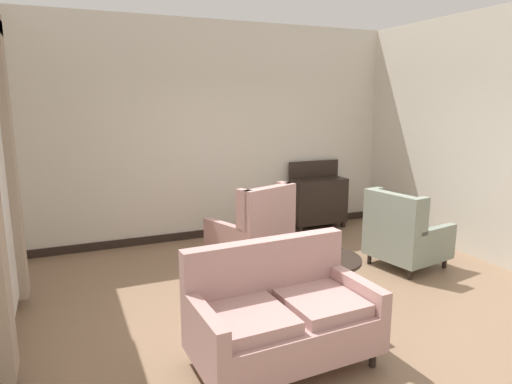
{
  "coord_description": "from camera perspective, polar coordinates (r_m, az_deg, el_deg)",
  "views": [
    {
      "loc": [
        -2.31,
        -3.97,
        2.16
      ],
      "look_at": [
        -0.32,
        0.63,
        1.13
      ],
      "focal_mm": 31.8,
      "sensor_mm": 36.0,
      "label": 1
    }
  ],
  "objects": [
    {
      "name": "settee",
      "position": [
        3.86,
        3.2,
        -15.3
      ],
      "size": [
        1.53,
        0.9,
        0.99
      ],
      "rotation": [
        0.0,
        0.0,
        0.04
      ],
      "color": "tan",
      "rests_on": "ground"
    },
    {
      "name": "sideboard",
      "position": [
        7.75,
        7.83,
        -0.96
      ],
      "size": [
        0.94,
        0.39,
        1.13
      ],
      "color": "black",
      "rests_on": "ground"
    },
    {
      "name": "coffee_table",
      "position": [
        5.12,
        8.01,
        -8.95
      ],
      "size": [
        0.92,
        0.92,
        0.45
      ],
      "color": "black",
      "rests_on": "ground"
    },
    {
      "name": "wall_back",
      "position": [
        7.16,
        -4.48,
        7.57
      ],
      "size": [
        5.99,
        0.08,
        3.32
      ],
      "primitive_type": "cube",
      "color": "silver",
      "rests_on": "ground"
    },
    {
      "name": "ground",
      "position": [
        5.08,
        6.35,
        -13.66
      ],
      "size": [
        8.16,
        8.16,
        0.0
      ],
      "primitive_type": "plane",
      "color": "#896B51"
    },
    {
      "name": "porcelain_vase",
      "position": [
        5.0,
        8.12,
        -6.91
      ],
      "size": [
        0.16,
        0.16,
        0.32
      ],
      "color": "beige",
      "rests_on": "coffee_table"
    },
    {
      "name": "wall_right",
      "position": [
        7.11,
        24.15,
        6.58
      ],
      "size": [
        0.08,
        3.89,
        3.32
      ],
      "primitive_type": "cube",
      "color": "silver",
      "rests_on": "ground"
    },
    {
      "name": "baseboard_back",
      "position": [
        7.39,
        -4.15,
        -4.94
      ],
      "size": [
        5.83,
        0.03,
        0.12
      ],
      "primitive_type": "cube",
      "color": "black",
      "rests_on": "ground"
    },
    {
      "name": "armchair_back_corner",
      "position": [
        5.97,
        -0.21,
        -5.14
      ],
      "size": [
        1.08,
        1.14,
        1.1
      ],
      "rotation": [
        0.0,
        0.0,
        3.5
      ],
      "color": "tan",
      "rests_on": "ground"
    },
    {
      "name": "armchair_foreground_right",
      "position": [
        6.19,
        18.07,
        -5.26
      ],
      "size": [
        0.98,
        0.95,
        1.02
      ],
      "rotation": [
        0.0,
        0.0,
        1.75
      ],
      "color": "gray",
      "rests_on": "ground"
    }
  ]
}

